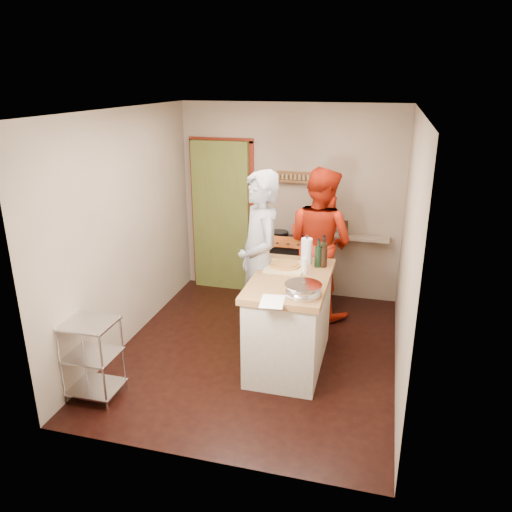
# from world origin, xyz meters

# --- Properties ---
(floor) EXTENTS (3.50, 3.50, 0.00)m
(floor) POSITION_xyz_m (0.00, 0.00, 0.00)
(floor) COLOR black
(floor) RESTS_ON ground
(back_wall) EXTENTS (3.00, 0.44, 2.60)m
(back_wall) POSITION_xyz_m (-0.64, 1.78, 1.13)
(back_wall) COLOR gray
(back_wall) RESTS_ON ground
(left_wall) EXTENTS (0.04, 3.50, 2.60)m
(left_wall) POSITION_xyz_m (-1.50, 0.00, 1.30)
(left_wall) COLOR gray
(left_wall) RESTS_ON ground
(right_wall) EXTENTS (0.04, 3.50, 2.60)m
(right_wall) POSITION_xyz_m (1.50, 0.00, 1.30)
(right_wall) COLOR gray
(right_wall) RESTS_ON ground
(ceiling) EXTENTS (3.00, 3.50, 0.02)m
(ceiling) POSITION_xyz_m (0.00, 0.00, 2.61)
(ceiling) COLOR white
(ceiling) RESTS_ON back_wall
(stove) EXTENTS (0.60, 0.63, 1.00)m
(stove) POSITION_xyz_m (0.05, 1.42, 0.45)
(stove) COLOR black
(stove) RESTS_ON ground
(wire_shelving) EXTENTS (0.48, 0.40, 0.80)m
(wire_shelving) POSITION_xyz_m (-1.28, -1.20, 0.44)
(wire_shelving) COLOR silver
(wire_shelving) RESTS_ON ground
(island) EXTENTS (0.77, 1.43, 1.29)m
(island) POSITION_xyz_m (0.39, -0.13, 0.51)
(island) COLOR beige
(island) RESTS_ON ground
(person_stripe) EXTENTS (0.79, 0.87, 2.00)m
(person_stripe) POSITION_xyz_m (-0.02, 0.17, 1.00)
(person_stripe) COLOR #9F9FA4
(person_stripe) RESTS_ON ground
(person_red) EXTENTS (1.15, 1.07, 1.89)m
(person_red) POSITION_xyz_m (0.50, 1.20, 0.94)
(person_red) COLOR #B6220C
(person_red) RESTS_ON ground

